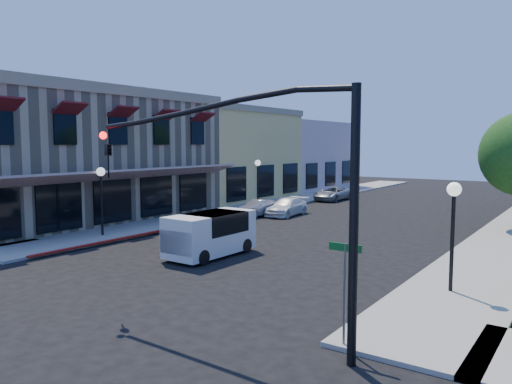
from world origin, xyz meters
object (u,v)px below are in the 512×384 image
Objects in this scene: signal_mast_arm at (268,173)px; lamppost_left_near at (101,184)px; white_van at (210,232)px; parked_car_c at (287,207)px; parked_car_b at (258,208)px; parked_car_a at (209,222)px; parked_car_d at (332,194)px; street_name_sign at (345,277)px; lamppost_right_near at (453,209)px; lamppost_left_far at (258,171)px.

signal_mast_arm reaches higher than lamppost_left_near.
white_van reaches higher than parked_car_c.
lamppost_left_near is at bearing -96.56° from parked_car_b.
parked_car_a is at bearing -93.05° from parked_car_c.
lamppost_left_near is 1.10× the size of parked_car_b.
parked_car_b is at bearing -90.37° from parked_car_d.
white_van is (-8.73, 5.61, -0.64)m from street_name_sign.
lamppost_right_near is at bearing 67.88° from signal_mast_arm.
street_name_sign is 17.05m from lamppost_left_near.
lamppost_left_far is 22.02m from lamppost_right_near.
lamppost_left_far is 4.73m from parked_car_c.
signal_mast_arm reaches higher than parked_car_d.
lamppost_right_near is at bearing -39.47° from lamppost_left_far.
parked_car_c is (3.70, 12.00, -2.17)m from lamppost_left_near.
lamppost_left_near is at bearing 180.00° from lamppost_right_near.
parked_car_b is (-4.91, 10.80, -0.52)m from white_van.
street_name_sign is at bearing -32.72° from white_van.
parked_car_d is at bearing 124.11° from lamppost_right_near.
parked_car_b is at bearing -55.19° from lamppost_left_far.
white_van is 1.28× the size of parked_car_b.
white_van is 1.16× the size of parked_car_a.
parked_car_b is 0.83× the size of parked_car_c.
parked_car_d is (-4.97, 21.89, -0.48)m from white_van.
lamppost_left_far is at bearing 130.78° from parked_car_b.
lamppost_left_near is at bearing -96.72° from parked_car_d.
lamppost_left_near reaches higher than parked_car_a.
lamppost_right_near is at bearing -29.95° from parked_car_b.
white_van is 1.06× the size of parked_car_c.
white_van is (-9.73, -0.19, -1.68)m from lamppost_right_near.
lamppost_right_near is at bearing 1.12° from white_van.
lamppost_left_far is 0.85× the size of parked_car_d.
signal_mast_arm is at bearing -55.00° from lamppost_left_far.
white_van is at bearing 138.31° from signal_mast_arm.
street_name_sign reaches higher than parked_car_d.
parked_car_a reaches higher than parked_car_b.
lamppost_right_near is 18.04m from parked_car_c.
street_name_sign is at bearing -19.93° from lamppost_left_near.
parked_car_c is at bearing 137.94° from lamppost_right_near.
street_name_sign is 5.98m from lamppost_right_near.
lamppost_left_far is at bearing 128.94° from street_name_sign.
parked_car_c is (-13.30, 12.00, -2.17)m from lamppost_right_near.
lamppost_right_near is 26.30m from parked_car_d.
lamppost_right_near is 0.85× the size of parked_car_d.
white_van is at bearing -44.34° from parked_car_a.
parked_car_c is (-3.57, 12.19, -0.49)m from white_van.
street_name_sign is at bearing -64.19° from parked_car_d.
parked_car_a reaches higher than parked_car_d.
lamppost_right_near reaches higher than parked_car_b.
parked_car_c is (3.70, -2.00, -2.17)m from lamppost_left_far.
lamppost_left_near is at bearing 155.63° from signal_mast_arm.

